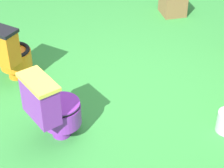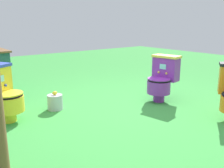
# 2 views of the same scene
# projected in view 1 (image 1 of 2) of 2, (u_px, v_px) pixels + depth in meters

# --- Properties ---
(ground) EXTENTS (14.00, 14.00, 0.00)m
(ground) POSITION_uv_depth(u_px,v_px,m) (121.00, 106.00, 4.42)
(ground) COLOR green
(toilet_purple) EXTENTS (0.56, 0.48, 0.73)m
(toilet_purple) POSITION_uv_depth(u_px,v_px,m) (52.00, 107.00, 3.81)
(toilet_purple) COLOR purple
(toilet_purple) RESTS_ON ground
(toilet_orange) EXTENTS (0.63, 0.61, 0.73)m
(toilet_orange) POSITION_uv_depth(u_px,v_px,m) (8.00, 52.00, 4.59)
(toilet_orange) COLOR orange
(toilet_orange) RESTS_ON ground
(small_crate) EXTENTS (0.40, 0.42, 0.32)m
(small_crate) POSITION_uv_depth(u_px,v_px,m) (173.00, 4.00, 6.13)
(small_crate) COLOR brown
(small_crate) RESTS_ON ground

